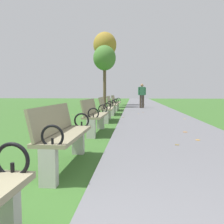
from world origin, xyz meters
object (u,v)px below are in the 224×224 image
at_px(park_bench_3, 94,115).
at_px(pedestrian_walking, 142,94).
at_px(park_bench_4, 106,108).
at_px(tree_2, 105,46).
at_px(tree_1, 105,59).
at_px(park_bench_2, 63,134).
at_px(park_bench_6, 116,102).
at_px(park_bench_5, 112,105).

xyz_separation_m(park_bench_3, pedestrian_walking, (1.62, 10.05, 0.44)).
relative_size(park_bench_4, tree_2, 0.28).
bearing_deg(pedestrian_walking, tree_1, 168.68).
xyz_separation_m(tree_1, pedestrian_walking, (2.58, -0.52, -2.45)).
relative_size(park_bench_2, park_bench_6, 1.00).
height_order(park_bench_4, park_bench_5, same).
height_order(park_bench_2, pedestrian_walking, pedestrian_walking).
height_order(park_bench_6, tree_2, tree_2).
bearing_deg(park_bench_4, park_bench_5, 90.00).
bearing_deg(tree_1, tree_2, 96.02).
bearing_deg(park_bench_2, park_bench_3, 90.00).
height_order(park_bench_4, tree_1, tree_1).
bearing_deg(park_bench_3, park_bench_2, -90.00).
relative_size(park_bench_3, tree_2, 0.27).
distance_m(park_bench_2, park_bench_3, 2.92).
distance_m(park_bench_6, pedestrian_walking, 2.72).
bearing_deg(park_bench_6, park_bench_5, -90.00).
distance_m(park_bench_3, park_bench_4, 2.66).
relative_size(park_bench_4, park_bench_6, 1.01).
distance_m(park_bench_4, park_bench_6, 5.25).
height_order(park_bench_5, tree_1, tree_1).
bearing_deg(tree_2, park_bench_6, -76.99).
bearing_deg(park_bench_6, pedestrian_walking, 52.84).
distance_m(park_bench_2, park_bench_4, 5.58).
bearing_deg(tree_1, park_bench_4, -83.11).
distance_m(park_bench_3, park_bench_6, 7.91).
bearing_deg(park_bench_5, tree_2, 98.88).
distance_m(park_bench_3, tree_1, 11.00).
xyz_separation_m(park_bench_5, tree_1, (-0.96, 5.23, 2.90)).
bearing_deg(park_bench_4, park_bench_3, -90.00).
bearing_deg(park_bench_3, pedestrian_walking, 80.83).
relative_size(park_bench_2, pedestrian_walking, 0.99).
relative_size(park_bench_5, tree_2, 0.27).
relative_size(park_bench_3, pedestrian_walking, 0.99).
xyz_separation_m(tree_1, tree_2, (-0.29, 2.72, 1.40)).
height_order(tree_1, tree_2, tree_2).
bearing_deg(park_bench_4, tree_1, 96.89).
distance_m(park_bench_5, park_bench_6, 2.58).
xyz_separation_m(park_bench_2, tree_2, (-1.24, 16.20, 4.29)).
height_order(park_bench_3, park_bench_5, same).
distance_m(park_bench_6, tree_2, 6.99).
relative_size(park_bench_3, park_bench_6, 1.00).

